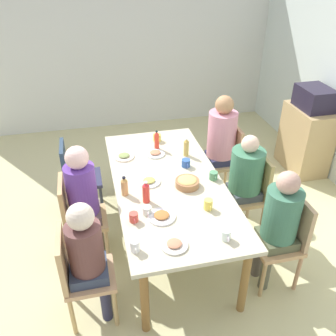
# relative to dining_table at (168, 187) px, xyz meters

# --- Properties ---
(ground_plane) EXTENTS (7.32, 7.32, 0.00)m
(ground_plane) POSITION_rel_dining_table_xyz_m (0.00, 0.00, -0.69)
(ground_plane) COLOR #C8C18B
(wall_left) EXTENTS (0.12, 5.05, 2.60)m
(wall_left) POSITION_rel_dining_table_xyz_m (-3.11, 0.00, 0.61)
(wall_left) COLOR silver
(wall_left) RESTS_ON ground_plane
(dining_table) EXTENTS (2.19, 1.04, 0.77)m
(dining_table) POSITION_rel_dining_table_xyz_m (0.00, 0.00, 0.00)
(dining_table) COLOR beige
(dining_table) RESTS_ON ground_plane
(chair_0) EXTENTS (0.40, 0.40, 0.90)m
(chair_0) POSITION_rel_dining_table_xyz_m (0.73, 0.90, -0.18)
(chair_0) COLOR tan
(chair_0) RESTS_ON ground_plane
(person_0) EXTENTS (0.31, 0.31, 1.20)m
(person_0) POSITION_rel_dining_table_xyz_m (0.73, 0.81, 0.03)
(person_0) COLOR #52523F
(person_0) RESTS_ON ground_plane
(chair_1) EXTENTS (0.40, 0.40, 0.90)m
(chair_1) POSITION_rel_dining_table_xyz_m (0.00, -0.90, -0.18)
(chair_1) COLOR tan
(chair_1) RESTS_ON ground_plane
(person_1) EXTENTS (0.30, 0.30, 1.24)m
(person_1) POSITION_rel_dining_table_xyz_m (0.00, -0.81, 0.05)
(person_1) COLOR brown
(person_1) RESTS_ON ground_plane
(chair_2) EXTENTS (0.40, 0.40, 0.90)m
(chair_2) POSITION_rel_dining_table_xyz_m (0.73, -0.90, -0.18)
(chair_2) COLOR tan
(chair_2) RESTS_ON ground_plane
(person_2) EXTENTS (0.30, 0.30, 1.16)m
(person_2) POSITION_rel_dining_table_xyz_m (0.73, -0.81, 0.00)
(person_2) COLOR #31314B
(person_2) RESTS_ON ground_plane
(chair_3) EXTENTS (0.40, 0.40, 0.90)m
(chair_3) POSITION_rel_dining_table_xyz_m (0.00, 0.90, -0.18)
(chair_3) COLOR tan
(chair_3) RESTS_ON ground_plane
(person_3) EXTENTS (0.34, 0.34, 1.16)m
(person_3) POSITION_rel_dining_table_xyz_m (-0.00, 0.81, 0.01)
(person_3) COLOR #474740
(person_3) RESTS_ON ground_plane
(chair_4) EXTENTS (0.40, 0.40, 0.90)m
(chair_4) POSITION_rel_dining_table_xyz_m (-0.73, -0.90, -0.18)
(chair_4) COLOR #2E2F52
(chair_4) RESTS_ON ground_plane
(chair_5) EXTENTS (0.40, 0.40, 0.90)m
(chair_5) POSITION_rel_dining_table_xyz_m (-0.73, 0.90, -0.18)
(chair_5) COLOR tan
(chair_5) RESTS_ON ground_plane
(person_5) EXTENTS (0.33, 0.33, 1.30)m
(person_5) POSITION_rel_dining_table_xyz_m (-0.73, 0.81, 0.09)
(person_5) COLOR #2B3051
(person_5) RESTS_ON ground_plane
(plate_0) EXTENTS (0.22, 0.22, 0.04)m
(plate_0) POSITION_rel_dining_table_xyz_m (-0.02, -0.18, 0.09)
(plate_0) COLOR white
(plate_0) RESTS_ON dining_table
(plate_1) EXTENTS (0.21, 0.21, 0.04)m
(plate_1) POSITION_rel_dining_table_xyz_m (0.87, -0.15, 0.09)
(plate_1) COLOR silver
(plate_1) RESTS_ON dining_table
(plate_2) EXTENTS (0.21, 0.21, 0.04)m
(plate_2) POSITION_rel_dining_table_xyz_m (-0.54, -0.02, 0.09)
(plate_2) COLOR silver
(plate_2) RESTS_ON dining_table
(plate_3) EXTENTS (0.21, 0.21, 0.04)m
(plate_3) POSITION_rel_dining_table_xyz_m (-0.55, -0.36, 0.09)
(plate_3) COLOR silver
(plate_3) RESTS_ON dining_table
(plate_4) EXTENTS (0.24, 0.24, 0.04)m
(plate_4) POSITION_rel_dining_table_xyz_m (0.52, -0.18, 0.09)
(plate_4) COLOR silver
(plate_4) RESTS_ON dining_table
(bowl_0) EXTENTS (0.23, 0.23, 0.09)m
(bowl_0) POSITION_rel_dining_table_xyz_m (0.12, 0.16, 0.11)
(bowl_0) COLOR #9E6A43
(bowl_0) RESTS_ON dining_table
(cup_0) EXTENTS (0.13, 0.09, 0.08)m
(cup_0) POSITION_rel_dining_table_xyz_m (-0.85, 0.07, 0.11)
(cup_0) COLOR #E2D049
(cup_0) RESTS_ON dining_table
(cup_1) EXTENTS (0.11, 0.08, 0.08)m
(cup_1) POSITION_rel_dining_table_xyz_m (0.52, -0.41, 0.11)
(cup_1) COLOR #D24B3E
(cup_1) RESTS_ON dining_table
(cup_2) EXTENTS (0.11, 0.08, 0.07)m
(cup_2) POSITION_rel_dining_table_xyz_m (0.45, -0.29, 0.11)
(cup_2) COLOR white
(cup_2) RESTS_ON dining_table
(cup_3) EXTENTS (0.13, 0.09, 0.08)m
(cup_3) POSITION_rel_dining_table_xyz_m (-0.22, 0.24, 0.11)
(cup_3) COLOR #3058A5
(cup_3) RESTS_ON dining_table
(cup_4) EXTENTS (0.11, 0.08, 0.10)m
(cup_4) POSITION_rel_dining_table_xyz_m (0.50, 0.24, 0.12)
(cup_4) COLOR #EBD054
(cup_4) RESTS_ON dining_table
(cup_5) EXTENTS (0.11, 0.08, 0.09)m
(cup_5) POSITION_rel_dining_table_xyz_m (0.89, 0.25, 0.12)
(cup_5) COLOR white
(cup_5) RESTS_ON dining_table
(cup_6) EXTENTS (0.12, 0.08, 0.08)m
(cup_6) POSITION_rel_dining_table_xyz_m (0.07, 0.44, 0.11)
(cup_6) COLOR #4F8A5F
(cup_6) RESTS_ON dining_table
(cup_7) EXTENTS (0.11, 0.07, 0.09)m
(cup_7) POSITION_rel_dining_table_xyz_m (0.86, -0.45, 0.12)
(cup_7) COLOR white
(cup_7) RESTS_ON dining_table
(bottle_0) EXTENTS (0.06, 0.06, 0.19)m
(bottle_0) POSITION_rel_dining_table_xyz_m (0.12, -0.43, 0.16)
(bottle_0) COLOR tan
(bottle_0) RESTS_ON dining_table
(bottle_1) EXTENTS (0.06, 0.06, 0.21)m
(bottle_1) POSITION_rel_dining_table_xyz_m (-0.45, 0.30, 0.17)
(bottle_1) COLOR tan
(bottle_1) RESTS_ON dining_table
(bottle_2) EXTENTS (0.05, 0.05, 0.22)m
(bottle_2) POSITION_rel_dining_table_xyz_m (-0.66, 0.03, 0.18)
(bottle_2) COLOR red
(bottle_2) RESTS_ON dining_table
(bottle_3) EXTENTS (0.06, 0.06, 0.21)m
(bottle_3) POSITION_rel_dining_table_xyz_m (0.27, -0.26, 0.17)
(bottle_3) COLOR red
(bottle_3) RESTS_ON dining_table
(side_cabinet) EXTENTS (0.70, 0.44, 0.90)m
(side_cabinet) POSITION_rel_dining_table_xyz_m (-1.03, 2.17, -0.24)
(side_cabinet) COLOR tan
(side_cabinet) RESTS_ON ground_plane
(microwave) EXTENTS (0.48, 0.36, 0.28)m
(microwave) POSITION_rel_dining_table_xyz_m (-1.03, 2.17, 0.35)
(microwave) COLOR #221C2F
(microwave) RESTS_ON side_cabinet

